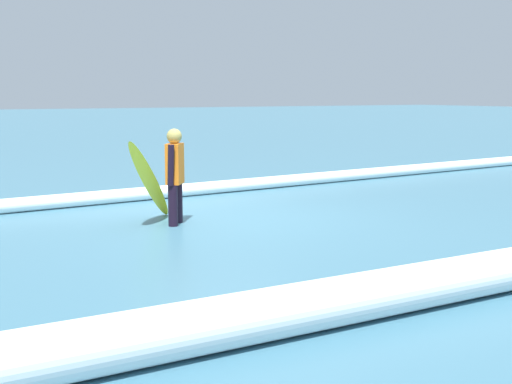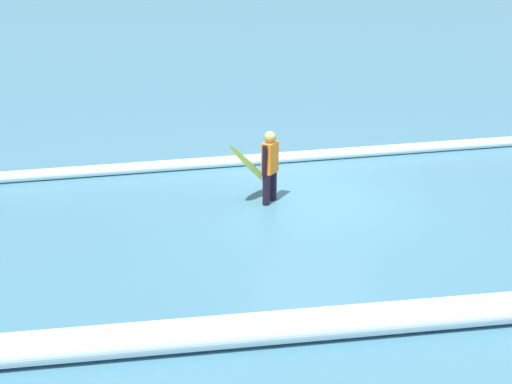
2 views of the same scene
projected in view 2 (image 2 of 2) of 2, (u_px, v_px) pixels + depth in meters
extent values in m
plane|color=#3B6A7F|center=(314.00, 199.00, 13.01)|extent=(153.28, 153.28, 0.00)
cylinder|color=black|center=(266.00, 190.00, 12.65)|extent=(0.14, 0.14, 0.60)
cylinder|color=black|center=(273.00, 185.00, 12.88)|extent=(0.14, 0.14, 0.60)
cube|color=orange|center=(270.00, 158.00, 12.56)|extent=(0.37, 0.39, 0.59)
sphere|color=#9C8D48|center=(270.00, 137.00, 12.42)|extent=(0.22, 0.22, 0.22)
cylinder|color=black|center=(264.00, 161.00, 12.38)|extent=(0.09, 0.14, 0.59)
cylinder|color=black|center=(275.00, 155.00, 12.73)|extent=(0.09, 0.25, 0.59)
ellipsoid|color=yellow|center=(252.00, 168.00, 12.82)|extent=(1.18, 1.32, 1.30)
ellipsoid|color=black|center=(252.00, 167.00, 12.82)|extent=(0.86, 0.99, 1.04)
cylinder|color=white|center=(259.00, 159.00, 15.04)|extent=(22.71, 1.92, 0.24)
cylinder|color=silver|center=(341.00, 322.00, 8.40)|extent=(24.05, 0.43, 0.41)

